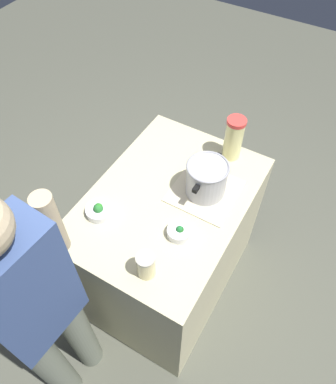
# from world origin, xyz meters

# --- Properties ---
(ground_plane) EXTENTS (8.00, 8.00, 0.00)m
(ground_plane) POSITION_xyz_m (0.00, 0.00, 0.00)
(ground_plane) COLOR #535447
(counter_slab) EXTENTS (1.08, 0.77, 0.91)m
(counter_slab) POSITION_xyz_m (0.00, 0.00, 0.46)
(counter_slab) COLOR #C5BD93
(counter_slab) RESTS_ON ground_plane
(dish_cloth) EXTENTS (0.34, 0.33, 0.01)m
(dish_cloth) POSITION_xyz_m (-0.13, 0.15, 0.91)
(dish_cloth) COLOR beige
(dish_cloth) RESTS_ON counter_slab
(cooking_pot) EXTENTS (0.28, 0.21, 0.19)m
(cooking_pot) POSITION_xyz_m (-0.13, 0.15, 1.02)
(cooking_pot) COLOR #B7B7BC
(cooking_pot) RESTS_ON dish_cloth
(lemonade_pitcher) EXTENTS (0.10, 0.10, 0.26)m
(lemonade_pitcher) POSITION_xyz_m (-0.44, 0.15, 1.04)
(lemonade_pitcher) COLOR #F4EC99
(lemonade_pitcher) RESTS_ON counter_slab
(mason_jar) EXTENTS (0.09, 0.09, 0.14)m
(mason_jar) POSITION_xyz_m (0.41, 0.13, 0.98)
(mason_jar) COLOR beige
(mason_jar) RESTS_ON counter_slab
(broccoli_bowl_front) EXTENTS (0.14, 0.14, 0.07)m
(broccoli_bowl_front) POSITION_xyz_m (0.26, -0.25, 0.94)
(broccoli_bowl_front) COLOR silver
(broccoli_bowl_front) RESTS_ON counter_slab
(broccoli_bowl_center) EXTENTS (0.12, 0.12, 0.06)m
(broccoli_bowl_center) POSITION_xyz_m (0.16, 0.16, 0.93)
(broccoli_bowl_center) COLOR silver
(broccoli_bowl_center) RESTS_ON counter_slab
(person_cook) EXTENTS (0.50, 0.22, 1.68)m
(person_cook) POSITION_xyz_m (0.80, -0.14, 0.93)
(person_cook) COLOR gray
(person_cook) RESTS_ON ground_plane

